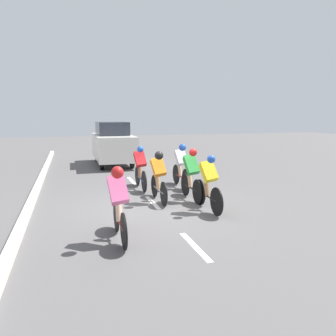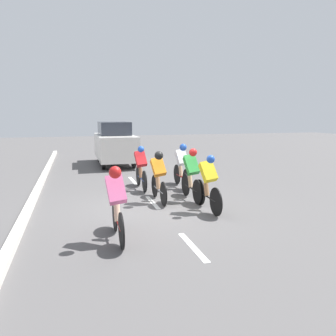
% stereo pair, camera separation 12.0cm
% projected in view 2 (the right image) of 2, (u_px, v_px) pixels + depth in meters
% --- Properties ---
extents(ground_plane, '(60.00, 60.00, 0.00)m').
position_uv_depth(ground_plane, '(156.00, 206.00, 8.73)').
color(ground_plane, '#565454').
extents(lane_stripe_near, '(0.12, 1.40, 0.01)m').
position_uv_depth(lane_stripe_near, '(193.00, 246.00, 6.03)').
color(lane_stripe_near, white).
rests_on(lane_stripe_near, ground).
extents(lane_stripe_mid, '(0.12, 1.40, 0.01)m').
position_uv_depth(lane_stripe_mid, '(153.00, 202.00, 9.06)').
color(lane_stripe_mid, white).
rests_on(lane_stripe_mid, ground).
extents(lane_stripe_far, '(0.12, 1.40, 0.01)m').
position_uv_depth(lane_stripe_far, '(133.00, 180.00, 12.10)').
color(lane_stripe_far, white).
rests_on(lane_stripe_far, ground).
extents(curb, '(0.20, 26.65, 0.14)m').
position_uv_depth(curb, '(28.00, 209.00, 8.18)').
color(curb, beige).
rests_on(curb, ground).
extents(cyclist_green, '(0.39, 1.64, 1.51)m').
position_uv_depth(cyclist_green, '(191.00, 173.00, 9.17)').
color(cyclist_green, black).
rests_on(cyclist_green, ground).
extents(cyclist_orange, '(0.40, 1.66, 1.45)m').
position_uv_depth(cyclist_orange, '(158.00, 175.00, 9.02)').
color(cyclist_orange, black).
rests_on(cyclist_orange, ground).
extents(cyclist_white, '(0.38, 1.69, 1.49)m').
position_uv_depth(cyclist_white, '(182.00, 164.00, 10.81)').
color(cyclist_white, black).
rests_on(cyclist_white, ground).
extents(cyclist_yellow, '(0.39, 1.72, 1.45)m').
position_uv_depth(cyclist_yellow, '(208.00, 182.00, 8.16)').
color(cyclist_yellow, black).
rests_on(cyclist_yellow, ground).
extents(cyclist_red, '(0.38, 1.72, 1.44)m').
position_uv_depth(cyclist_red, '(141.00, 167.00, 10.55)').
color(cyclist_red, black).
rests_on(cyclist_red, ground).
extents(cyclist_pink, '(0.38, 1.67, 1.50)m').
position_uv_depth(cyclist_pink, '(117.00, 201.00, 6.18)').
color(cyclist_pink, black).
rests_on(cyclist_pink, ground).
extents(support_car, '(1.70, 4.14, 2.07)m').
position_uv_depth(support_car, '(115.00, 143.00, 15.85)').
color(support_car, black).
rests_on(support_car, ground).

